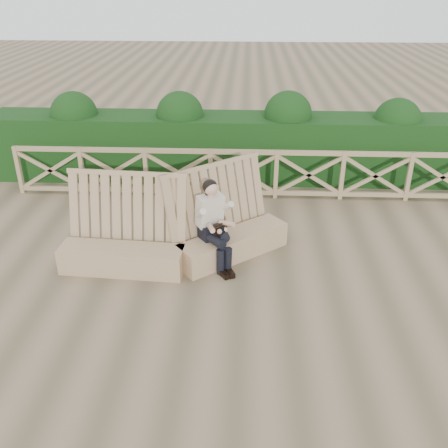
{
  "coord_description": "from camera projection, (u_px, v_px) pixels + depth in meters",
  "views": [
    {
      "loc": [
        0.07,
        -6.7,
        4.56
      ],
      "look_at": [
        -0.27,
        0.4,
        0.9
      ],
      "focal_mm": 40.0,
      "sensor_mm": 36.0,
      "label": 1
    }
  ],
  "objects": [
    {
      "name": "guardrail",
      "position": [
        243.0,
        174.0,
        10.9
      ],
      "size": [
        10.1,
        0.09,
        1.1
      ],
      "color": "#866B4E",
      "rests_on": "ground"
    },
    {
      "name": "woman",
      "position": [
        214.0,
        221.0,
        8.34
      ],
      "size": [
        0.75,
        0.96,
        1.5
      ],
      "rotation": [
        0.0,
        0.0,
        0.6
      ],
      "color": "black",
      "rests_on": "ground"
    },
    {
      "name": "bench",
      "position": [
        178.0,
        241.0,
        8.55
      ],
      "size": [
        3.85,
        1.92,
        1.58
      ],
      "rotation": [
        0.0,
        0.0,
        0.36
      ],
      "color": "#9A7958",
      "rests_on": "ground"
    },
    {
      "name": "ground",
      "position": [
        239.0,
        285.0,
        8.04
      ],
      "size": [
        60.0,
        60.0,
        0.0
      ],
      "primitive_type": "plane",
      "color": "brown",
      "rests_on": "ground"
    },
    {
      "name": "hedge",
      "position": [
        244.0,
        147.0,
        11.87
      ],
      "size": [
        12.0,
        1.2,
        1.5
      ],
      "primitive_type": "cube",
      "color": "black",
      "rests_on": "ground"
    }
  ]
}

